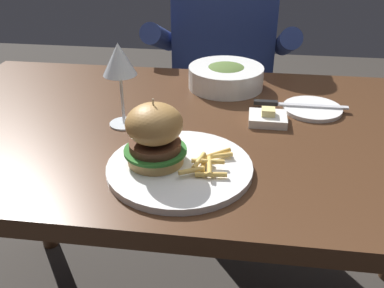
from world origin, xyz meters
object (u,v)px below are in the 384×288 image
at_px(diner_person, 222,90).
at_px(wine_glass, 119,63).
at_px(main_plate, 180,167).
at_px(bread_plate, 312,109).
at_px(burger_sandwich, 155,134).
at_px(table_knife, 292,104).
at_px(butter_dish, 268,118).
at_px(soup_bowl, 226,76).

bearing_deg(diner_person, wine_glass, -105.27).
height_order(main_plate, bread_plate, main_plate).
distance_m(wine_glass, bread_plate, 0.49).
relative_size(main_plate, burger_sandwich, 2.14).
xyz_separation_m(wine_glass, table_knife, (0.40, 0.14, -0.14)).
relative_size(burger_sandwich, table_knife, 0.57).
height_order(burger_sandwich, bread_plate, burger_sandwich).
bearing_deg(main_plate, butter_dish, 53.79).
relative_size(main_plate, soup_bowl, 1.35).
bearing_deg(butter_dish, main_plate, -126.21).
distance_m(butter_dish, soup_bowl, 0.24).
bearing_deg(soup_bowl, bread_plate, -29.94).
relative_size(butter_dish, diner_person, 0.08).
distance_m(burger_sandwich, soup_bowl, 0.46).
bearing_deg(butter_dish, diner_person, 103.25).
distance_m(main_plate, table_knife, 0.40).
distance_m(burger_sandwich, table_knife, 0.43).
xyz_separation_m(burger_sandwich, wine_glass, (-0.11, 0.18, 0.08)).
bearing_deg(soup_bowl, wine_glass, -129.30).
distance_m(bread_plate, diner_person, 0.63).
height_order(wine_glass, soup_bowl, wine_glass).
relative_size(burger_sandwich, wine_glass, 0.68).
distance_m(wine_glass, butter_dish, 0.37).
bearing_deg(diner_person, burger_sandwich, -94.85).
distance_m(table_knife, soup_bowl, 0.22).
bearing_deg(wine_glass, butter_dish, 9.38).
relative_size(wine_glass, bread_plate, 1.33).
distance_m(table_knife, diner_person, 0.61).
distance_m(burger_sandwich, diner_person, 0.90).
relative_size(burger_sandwich, butter_dish, 1.49).
xyz_separation_m(wine_glass, soup_bowl, (0.22, 0.27, -0.12)).
distance_m(burger_sandwich, wine_glass, 0.22).
xyz_separation_m(table_knife, diner_person, (-0.21, 0.54, -0.19)).
height_order(main_plate, wine_glass, wine_glass).
height_order(wine_glass, diner_person, diner_person).
bearing_deg(table_knife, diner_person, 111.03).
distance_m(main_plate, diner_person, 0.88).
relative_size(wine_glass, soup_bowl, 0.93).
relative_size(wine_glass, diner_person, 0.17).
bearing_deg(burger_sandwich, bread_plate, 43.33).
xyz_separation_m(main_plate, diner_person, (0.03, 0.86, -0.18)).
bearing_deg(wine_glass, diner_person, 74.73).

